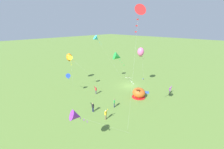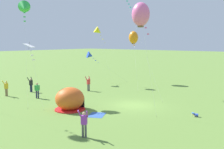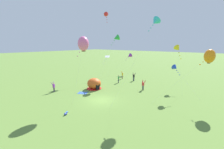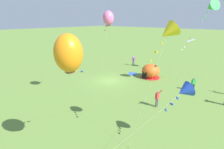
{
  "view_description": "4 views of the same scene",
  "coord_description": "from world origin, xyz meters",
  "px_view_note": "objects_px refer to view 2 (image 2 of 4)",
  "views": [
    {
      "loc": [
        -20.65,
        28.41,
        14.74
      ],
      "look_at": [
        1.08,
        5.23,
        4.05
      ],
      "focal_mm": 24.0,
      "sensor_mm": 36.0,
      "label": 1
    },
    {
      "loc": [
        -21.08,
        -14.24,
        6.27
      ],
      "look_at": [
        2.29,
        4.69,
        2.48
      ],
      "focal_mm": 42.0,
      "sensor_mm": 36.0,
      "label": 2
    },
    {
      "loc": [
        15.02,
        -16.01,
        8.61
      ],
      "look_at": [
        0.92,
        1.57,
        3.94
      ],
      "focal_mm": 24.0,
      "sensor_mm": 36.0,
      "label": 3
    },
    {
      "loc": [
        17.47,
        15.95,
        8.49
      ],
      "look_at": [
        2.63,
        2.8,
        2.16
      ],
      "focal_mm": 28.0,
      "sensor_mm": 36.0,
      "label": 4
    }
  ],
  "objects_px": {
    "kite_pink": "(141,14)",
    "kite_blue": "(90,55)",
    "person_center_field": "(88,83)",
    "person_watching_sky": "(37,90)",
    "popup_tent": "(70,99)",
    "person_flying_kite": "(31,84)",
    "kite_orange": "(133,37)",
    "kite_white": "(30,48)",
    "kite_yellow": "(98,31)",
    "kite_green": "(24,8)",
    "person_arms_raised": "(6,88)",
    "toddler_crawling": "(195,115)",
    "person_near_tent": "(84,123)"
  },
  "relations": [
    {
      "from": "popup_tent",
      "to": "person_arms_raised",
      "type": "height_order",
      "value": "popup_tent"
    },
    {
      "from": "popup_tent",
      "to": "person_arms_raised",
      "type": "xyz_separation_m",
      "value": [
        -0.51,
        10.29,
        0.0
      ]
    },
    {
      "from": "person_near_tent",
      "to": "kite_blue",
      "type": "height_order",
      "value": "kite_blue"
    },
    {
      "from": "popup_tent",
      "to": "person_center_field",
      "type": "height_order",
      "value": "popup_tent"
    },
    {
      "from": "kite_blue",
      "to": "kite_green",
      "type": "bearing_deg",
      "value": -169.85
    },
    {
      "from": "toddler_crawling",
      "to": "kite_orange",
      "type": "distance_m",
      "value": 20.72
    },
    {
      "from": "kite_green",
      "to": "person_arms_raised",
      "type": "bearing_deg",
      "value": 99.53
    },
    {
      "from": "toddler_crawling",
      "to": "person_center_field",
      "type": "xyz_separation_m",
      "value": [
        2.7,
        15.04,
        0.82
      ]
    },
    {
      "from": "person_watching_sky",
      "to": "kite_pink",
      "type": "bearing_deg",
      "value": -78.3
    },
    {
      "from": "person_center_field",
      "to": "kite_white",
      "type": "relative_size",
      "value": 0.3
    },
    {
      "from": "kite_white",
      "to": "person_arms_raised",
      "type": "bearing_deg",
      "value": 86.48
    },
    {
      "from": "person_near_tent",
      "to": "kite_white",
      "type": "relative_size",
      "value": 0.3
    },
    {
      "from": "popup_tent",
      "to": "person_arms_raised",
      "type": "relative_size",
      "value": 1.49
    },
    {
      "from": "person_watching_sky",
      "to": "kite_orange",
      "type": "xyz_separation_m",
      "value": [
        16.68,
        -1.41,
        5.92
      ]
    },
    {
      "from": "kite_blue",
      "to": "kite_white",
      "type": "bearing_deg",
      "value": -161.91
    },
    {
      "from": "kite_blue",
      "to": "person_center_field",
      "type": "bearing_deg",
      "value": -138.84
    },
    {
      "from": "toddler_crawling",
      "to": "person_arms_raised",
      "type": "xyz_separation_m",
      "value": [
        -5.59,
        20.15,
        0.82
      ]
    },
    {
      "from": "kite_blue",
      "to": "kite_yellow",
      "type": "distance_m",
      "value": 3.75
    },
    {
      "from": "person_arms_raised",
      "to": "kite_blue",
      "type": "height_order",
      "value": "kite_blue"
    },
    {
      "from": "popup_tent",
      "to": "kite_yellow",
      "type": "height_order",
      "value": "kite_yellow"
    },
    {
      "from": "kite_orange",
      "to": "kite_yellow",
      "type": "height_order",
      "value": "kite_yellow"
    },
    {
      "from": "person_center_field",
      "to": "kite_orange",
      "type": "bearing_deg",
      "value": -0.36
    },
    {
      "from": "kite_pink",
      "to": "kite_white",
      "type": "bearing_deg",
      "value": 113.28
    },
    {
      "from": "kite_white",
      "to": "kite_yellow",
      "type": "xyz_separation_m",
      "value": [
        13.53,
        3.07,
        2.07
      ]
    },
    {
      "from": "person_center_field",
      "to": "person_watching_sky",
      "type": "distance_m",
      "value": 6.87
    },
    {
      "from": "popup_tent",
      "to": "toddler_crawling",
      "type": "xyz_separation_m",
      "value": [
        5.08,
        -9.86,
        -0.82
      ]
    },
    {
      "from": "person_flying_kite",
      "to": "person_watching_sky",
      "type": "bearing_deg",
      "value": -114.56
    },
    {
      "from": "popup_tent",
      "to": "kite_blue",
      "type": "relative_size",
      "value": 0.48
    },
    {
      "from": "person_center_field",
      "to": "kite_pink",
      "type": "relative_size",
      "value": 0.2
    },
    {
      "from": "person_flying_kite",
      "to": "person_arms_raised",
      "type": "relative_size",
      "value": 1.0
    },
    {
      "from": "person_near_tent",
      "to": "kite_pink",
      "type": "height_order",
      "value": "kite_pink"
    },
    {
      "from": "popup_tent",
      "to": "kite_blue",
      "type": "bearing_deg",
      "value": 36.54
    },
    {
      "from": "kite_blue",
      "to": "person_watching_sky",
      "type": "bearing_deg",
      "value": -167.29
    },
    {
      "from": "popup_tent",
      "to": "person_center_field",
      "type": "bearing_deg",
      "value": 33.65
    },
    {
      "from": "person_center_field",
      "to": "person_watching_sky",
      "type": "xyz_separation_m",
      "value": [
        -6.73,
        1.35,
        -0.03
      ]
    },
    {
      "from": "person_flying_kite",
      "to": "person_watching_sky",
      "type": "distance_m",
      "value": 4.1
    },
    {
      "from": "person_watching_sky",
      "to": "kite_white",
      "type": "distance_m",
      "value": 5.37
    },
    {
      "from": "person_center_field",
      "to": "kite_white",
      "type": "bearing_deg",
      "value": -177.34
    },
    {
      "from": "toddler_crawling",
      "to": "person_center_field",
      "type": "bearing_deg",
      "value": 79.81
    },
    {
      "from": "kite_orange",
      "to": "popup_tent",
      "type": "bearing_deg",
      "value": -163.9
    },
    {
      "from": "person_center_field",
      "to": "kite_white",
      "type": "xyz_separation_m",
      "value": [
        -8.63,
        -0.4,
        4.67
      ]
    },
    {
      "from": "toddler_crawling",
      "to": "kite_pink",
      "type": "height_order",
      "value": "kite_pink"
    },
    {
      "from": "person_center_field",
      "to": "person_near_tent",
      "type": "distance_m",
      "value": 16.38
    },
    {
      "from": "kite_pink",
      "to": "kite_blue",
      "type": "distance_m",
      "value": 17.37
    },
    {
      "from": "kite_yellow",
      "to": "person_flying_kite",
      "type": "bearing_deg",
      "value": 166.38
    },
    {
      "from": "popup_tent",
      "to": "kite_green",
      "type": "height_order",
      "value": "kite_green"
    },
    {
      "from": "kite_blue",
      "to": "kite_pink",
      "type": "bearing_deg",
      "value": -121.15
    },
    {
      "from": "person_center_field",
      "to": "kite_blue",
      "type": "xyz_separation_m",
      "value": [
        4.42,
        3.86,
        3.22
      ]
    },
    {
      "from": "person_center_field",
      "to": "person_flying_kite",
      "type": "height_order",
      "value": "same"
    },
    {
      "from": "toddler_crawling",
      "to": "person_near_tent",
      "type": "height_order",
      "value": "person_near_tent"
    }
  ]
}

